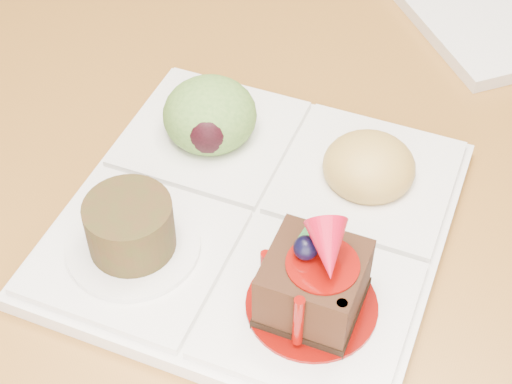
{
  "coord_description": "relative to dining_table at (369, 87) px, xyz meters",
  "views": [
    {
      "loc": [
        -0.1,
        -0.58,
        1.15
      ],
      "look_at": [
        -0.1,
        -0.23,
        0.79
      ],
      "focal_mm": 55.0,
      "sensor_mm": 36.0,
      "label": 1
    }
  ],
  "objects": [
    {
      "name": "sampler_plate",
      "position": [
        -0.1,
        -0.23,
        0.09
      ],
      "size": [
        0.32,
        0.32,
        0.1
      ],
      "rotation": [
        0.0,
        0.0,
        -0.36
      ],
      "color": "white",
      "rests_on": "dining_table"
    },
    {
      "name": "dining_table",
      "position": [
        0.0,
        0.0,
        0.0
      ],
      "size": [
        1.0,
        1.8,
        0.75
      ],
      "color": "brown",
      "rests_on": "ground"
    }
  ]
}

